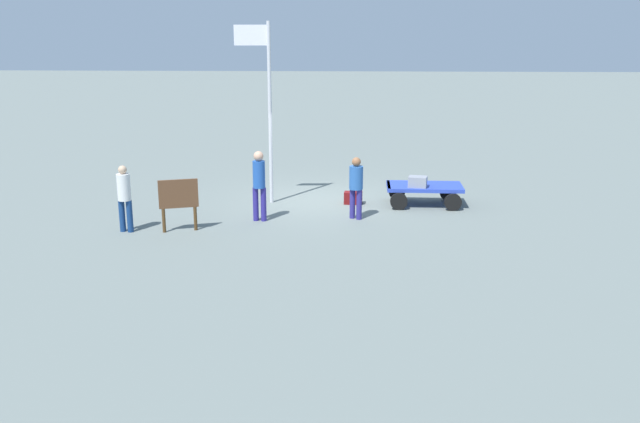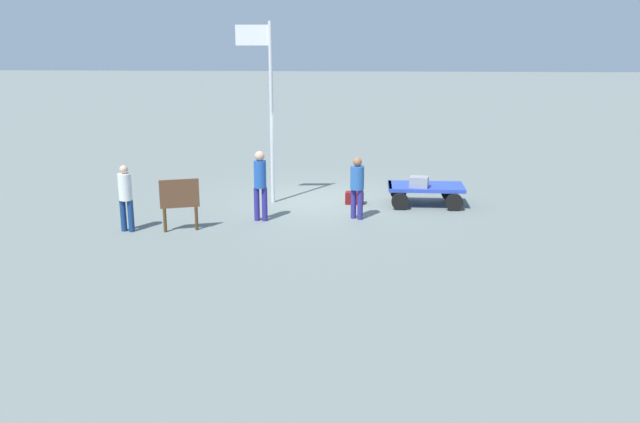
# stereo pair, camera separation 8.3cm
# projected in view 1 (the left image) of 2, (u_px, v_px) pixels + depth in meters

# --- Properties ---
(ground_plane) EXTENTS (120.00, 120.00, 0.00)m
(ground_plane) POSITION_uv_depth(u_px,v_px,m) (321.00, 201.00, 19.20)
(ground_plane) COLOR slate
(luggage_cart) EXTENTS (2.05, 1.29, 0.56)m
(luggage_cart) POSITION_uv_depth(u_px,v_px,m) (423.00, 190.00, 18.65)
(luggage_cart) COLOR #2C45BA
(luggage_cart) RESTS_ON ground
(suitcase_tan) EXTENTS (0.55, 0.47, 0.28)m
(suitcase_tan) POSITION_uv_depth(u_px,v_px,m) (418.00, 182.00, 18.33)
(suitcase_tan) COLOR gray
(suitcase_tan) RESTS_ON luggage_cart
(suitcase_maroon) EXTENTS (0.51, 0.33, 0.33)m
(suitcase_maroon) POSITION_uv_depth(u_px,v_px,m) (353.00, 198.00, 18.82)
(suitcase_maroon) COLOR maroon
(suitcase_maroon) RESTS_ON ground
(worker_lead) EXTENTS (0.47, 0.47, 1.58)m
(worker_lead) POSITION_uv_depth(u_px,v_px,m) (356.00, 183.00, 17.15)
(worker_lead) COLOR navy
(worker_lead) RESTS_ON ground
(worker_trailing) EXTENTS (0.37, 0.37, 1.60)m
(worker_trailing) POSITION_uv_depth(u_px,v_px,m) (124.00, 195.00, 16.05)
(worker_trailing) COLOR navy
(worker_trailing) RESTS_ON ground
(worker_supervisor) EXTENTS (0.34, 0.33, 1.77)m
(worker_supervisor) POSITION_uv_depth(u_px,v_px,m) (259.00, 181.00, 16.94)
(worker_supervisor) COLOR navy
(worker_supervisor) RESTS_ON ground
(flagpole) EXTENTS (0.96, 0.10, 4.86)m
(flagpole) POSITION_uv_depth(u_px,v_px,m) (266.00, 98.00, 18.28)
(flagpole) COLOR silver
(flagpole) RESTS_ON ground
(signboard) EXTENTS (0.90, 0.33, 1.25)m
(signboard) POSITION_uv_depth(u_px,v_px,m) (179.00, 198.00, 16.11)
(signboard) COLOR #4C3319
(signboard) RESTS_ON ground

